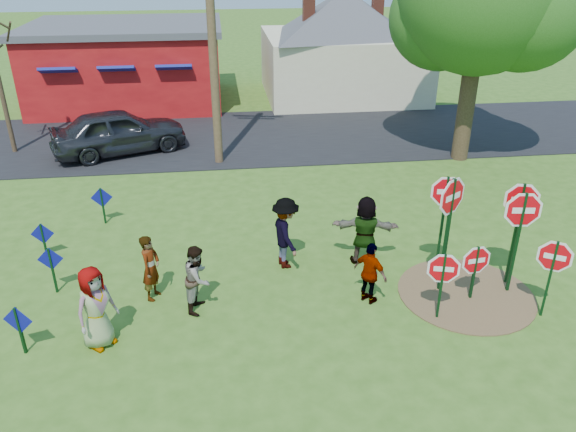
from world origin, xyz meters
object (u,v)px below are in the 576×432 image
object	(u,v)px
person_a	(95,308)
utility_pole	(211,19)
stop_sign_d	(522,218)
stop_sign_b	(445,203)
stop_sign_a	(443,273)
stop_sign_c	(519,211)
person_b	(151,268)
suv	(119,131)

from	to	relation	value
person_a	utility_pole	xyz separation A→B (m)	(2.61, 10.37, 4.25)
stop_sign_d	person_a	bearing A→B (deg)	-167.13
stop_sign_b	stop_sign_a	bearing A→B (deg)	-99.37
person_a	utility_pole	world-z (taller)	utility_pole
stop_sign_b	stop_sign_c	size ratio (longest dim) A/B	1.04
stop_sign_c	person_b	bearing A→B (deg)	-166.58
stop_sign_d	person_b	size ratio (longest dim) A/B	1.68
person_a	stop_sign_c	bearing A→B (deg)	-40.31
suv	stop_sign_a	bearing A→B (deg)	-165.62
stop_sign_a	utility_pole	distance (m)	12.06
stop_sign_a	stop_sign_c	xyz separation A→B (m)	(2.20, 1.17, 0.78)
stop_sign_b	person_a	world-z (taller)	stop_sign_b
stop_sign_b	person_a	bearing A→B (deg)	-159.89
stop_sign_b	utility_pole	bearing A→B (deg)	129.54
person_b	utility_pole	distance (m)	9.92
stop_sign_a	utility_pole	xyz separation A→B (m)	(-4.68, 10.37, 4.00)
utility_pole	stop_sign_d	bearing A→B (deg)	-54.80
suv	stop_sign_c	bearing A→B (deg)	-156.23
stop_sign_c	suv	world-z (taller)	stop_sign_c
stop_sign_c	stop_sign_d	bearing A→B (deg)	-94.40
stop_sign_c	person_a	bearing A→B (deg)	-156.63
stop_sign_a	suv	bearing A→B (deg)	140.05
stop_sign_c	utility_pole	xyz separation A→B (m)	(-6.88, 9.20, 3.21)
person_b	stop_sign_b	bearing A→B (deg)	-69.92
person_a	stop_sign_b	bearing A→B (deg)	-36.42
stop_sign_a	suv	world-z (taller)	same
stop_sign_c	person_b	size ratio (longest dim) A/B	1.72
person_a	person_b	world-z (taller)	person_a
person_b	utility_pole	size ratio (longest dim) A/B	0.17
stop_sign_b	suv	world-z (taller)	stop_sign_b
person_b	person_a	bearing A→B (deg)	170.61
stop_sign_b	person_b	xyz separation A→B (m)	(-6.85, 0.10, -1.31)
person_b	stop_sign_d	bearing A→B (deg)	-74.47
person_b	stop_sign_a	bearing A→B (deg)	-83.28
stop_sign_c	stop_sign_d	world-z (taller)	stop_sign_c
stop_sign_a	person_b	distance (m)	6.56
stop_sign_a	stop_sign_d	bearing A→B (deg)	36.00
stop_sign_c	stop_sign_a	bearing A→B (deg)	-135.57
stop_sign_b	suv	distance (m)	13.77
stop_sign_b	stop_sign_d	bearing A→B (deg)	-14.85
stop_sign_c	stop_sign_d	xyz separation A→B (m)	(-0.14, -0.36, -0.00)
person_b	utility_pole	xyz separation A→B (m)	(1.67, 8.76, 4.35)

